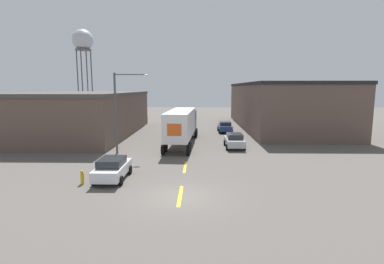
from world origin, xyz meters
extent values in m
plane|color=#56514C|center=(0.00, 0.00, 0.00)|extent=(160.00, 160.00, 0.00)
cube|color=yellow|center=(0.00, 0.16, 0.00)|extent=(0.20, 3.39, 0.01)
cube|color=yellow|center=(0.00, 6.48, 0.00)|extent=(0.20, 3.39, 0.01)
cube|color=yellow|center=(0.00, 12.81, 0.00)|extent=(0.20, 3.39, 0.01)
cube|color=brown|center=(-14.69, 23.45, 2.60)|extent=(13.66, 24.06, 5.20)
cube|color=#4C4742|center=(-14.69, 23.45, 5.40)|extent=(13.86, 24.26, 0.40)
cube|color=brown|center=(13.94, 31.26, 3.27)|extent=(12.17, 29.83, 6.54)
cube|color=#232326|center=(13.94, 31.26, 6.74)|extent=(12.37, 30.03, 0.40)
cube|color=navy|center=(-0.42, 21.41, 1.93)|extent=(2.40, 3.19, 2.83)
cube|color=white|center=(-0.81, 14.72, 2.48)|extent=(2.91, 9.87, 2.71)
cube|color=#E55619|center=(-1.10, 9.84, 2.48)|extent=(1.29, 0.11, 1.08)
cylinder|color=black|center=(0.78, 21.72, 0.51)|extent=(0.34, 1.04, 1.03)
cylinder|color=black|center=(-1.56, 21.86, 0.51)|extent=(0.34, 1.04, 1.03)
cylinder|color=black|center=(0.70, 20.50, 0.51)|extent=(0.34, 1.04, 1.03)
cylinder|color=black|center=(-1.63, 20.64, 0.51)|extent=(0.34, 1.04, 1.03)
cylinder|color=black|center=(0.20, 11.98, 0.51)|extent=(0.34, 1.04, 1.03)
cylinder|color=black|center=(-2.14, 12.12, 0.51)|extent=(0.34, 1.04, 1.03)
cylinder|color=black|center=(0.11, 10.58, 0.51)|extent=(0.34, 1.04, 1.03)
cylinder|color=black|center=(-2.22, 10.72, 0.51)|extent=(0.34, 1.04, 1.03)
cube|color=silver|center=(-4.78, 3.21, 0.65)|extent=(1.74, 4.12, 0.69)
cube|color=#23282D|center=(-4.78, 3.09, 1.25)|extent=(1.54, 2.14, 0.50)
cylinder|color=black|center=(-3.91, 4.49, 0.31)|extent=(0.22, 0.62, 0.62)
cylinder|color=black|center=(-5.65, 4.49, 0.31)|extent=(0.22, 0.62, 0.62)
cylinder|color=black|center=(-3.91, 1.94, 0.31)|extent=(0.22, 0.62, 0.62)
cylinder|color=black|center=(-5.65, 1.94, 0.31)|extent=(0.22, 0.62, 0.62)
cube|color=navy|center=(4.78, 25.51, 0.65)|extent=(1.74, 4.12, 0.69)
cube|color=#23282D|center=(4.78, 25.39, 1.25)|extent=(1.54, 2.14, 0.50)
cylinder|color=black|center=(5.65, 26.79, 0.31)|extent=(0.22, 0.62, 0.62)
cylinder|color=black|center=(3.91, 26.79, 0.31)|extent=(0.22, 0.62, 0.62)
cylinder|color=black|center=(5.65, 24.23, 0.31)|extent=(0.22, 0.62, 0.62)
cylinder|color=black|center=(3.91, 24.23, 0.31)|extent=(0.22, 0.62, 0.62)
cube|color=#B2B2B7|center=(4.78, 14.28, 0.65)|extent=(1.74, 4.12, 0.69)
cube|color=#23282D|center=(4.78, 14.16, 1.25)|extent=(1.54, 2.14, 0.50)
cylinder|color=black|center=(5.65, 15.56, 0.31)|extent=(0.22, 0.62, 0.62)
cylinder|color=black|center=(3.91, 15.56, 0.31)|extent=(0.22, 0.62, 0.62)
cylinder|color=black|center=(5.65, 13.01, 0.31)|extent=(0.22, 0.62, 0.62)
cylinder|color=black|center=(3.91, 13.01, 0.31)|extent=(0.22, 0.62, 0.62)
cylinder|color=#47474C|center=(-25.56, 58.65, 7.83)|extent=(0.28, 0.28, 15.66)
cylinder|color=#47474C|center=(-27.32, 60.41, 7.83)|extent=(0.28, 0.28, 15.66)
cylinder|color=#47474C|center=(-29.09, 58.65, 7.83)|extent=(0.28, 0.28, 15.66)
cylinder|color=#47474C|center=(-27.32, 56.88, 7.83)|extent=(0.28, 0.28, 15.66)
cylinder|color=#4C4C51|center=(-27.32, 58.65, 15.46)|extent=(3.81, 3.81, 0.30)
sphere|color=#B7BCC6|center=(-27.32, 58.65, 17.80)|extent=(5.04, 5.04, 5.04)
cylinder|color=#4C4C51|center=(-6.68, 11.29, 3.77)|extent=(0.20, 0.20, 7.54)
cylinder|color=#4C4C51|center=(-5.25, 11.29, 7.39)|extent=(2.87, 0.11, 0.11)
ellipsoid|color=silver|center=(-3.81, 11.29, 7.29)|extent=(0.56, 0.32, 0.22)
cylinder|color=gold|center=(-6.47, 2.15, 0.38)|extent=(0.22, 0.22, 0.76)
sphere|color=gold|center=(-6.47, 2.15, 0.82)|extent=(0.20, 0.20, 0.20)
camera|label=1|loc=(1.04, -16.39, 6.17)|focal=28.00mm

